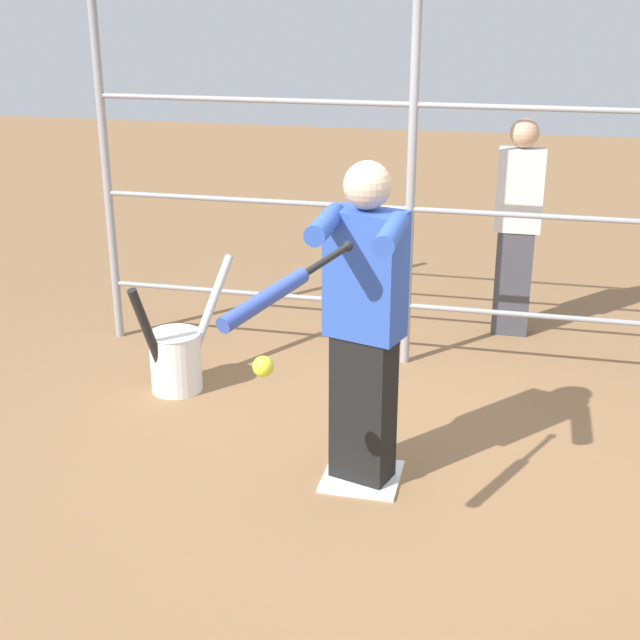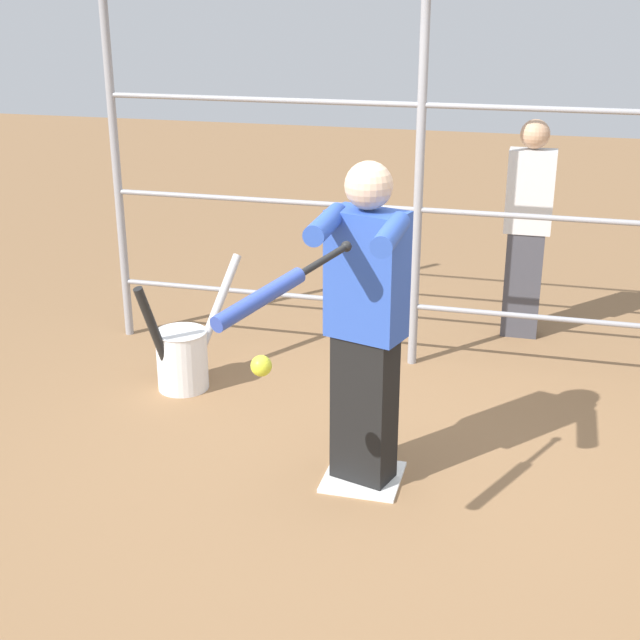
% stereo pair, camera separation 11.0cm
% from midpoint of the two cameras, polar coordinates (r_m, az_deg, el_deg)
% --- Properties ---
extents(ground_plane, '(24.00, 24.00, 0.00)m').
position_cam_midpoint_polar(ground_plane, '(4.81, 2.03, -10.08)').
color(ground_plane, olive).
extents(home_plate, '(0.40, 0.40, 0.02)m').
position_cam_midpoint_polar(home_plate, '(4.80, 2.04, -9.97)').
color(home_plate, white).
rests_on(home_plate, ground).
extents(fence_backstop, '(4.33, 0.06, 2.84)m').
position_cam_midpoint_polar(fence_backstop, '(5.80, 5.36, 10.28)').
color(fence_backstop, '#939399').
rests_on(fence_backstop, ground).
extents(batter, '(0.42, 0.66, 1.69)m').
position_cam_midpoint_polar(batter, '(4.39, 2.14, 0.11)').
color(batter, black).
rests_on(batter, ground).
extents(baseball_bat_swinging, '(0.37, 0.79, 0.17)m').
position_cam_midpoint_polar(baseball_bat_swinging, '(3.48, -3.73, 1.80)').
color(baseball_bat_swinging, black).
extents(softball_in_flight, '(0.10, 0.10, 0.10)m').
position_cam_midpoint_polar(softball_in_flight, '(3.95, -4.45, -2.99)').
color(softball_in_flight, yellow).
extents(bat_bucket, '(0.40, 0.92, 0.76)m').
position_cam_midpoint_polar(bat_bucket, '(5.79, -9.70, -2.34)').
color(bat_bucket, white).
rests_on(bat_bucket, ground).
extents(bystander_behind_fence, '(0.33, 0.20, 1.59)m').
position_cam_midpoint_polar(bystander_behind_fence, '(6.60, 12.04, 5.94)').
color(bystander_behind_fence, '#3F3F47').
rests_on(bystander_behind_fence, ground).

